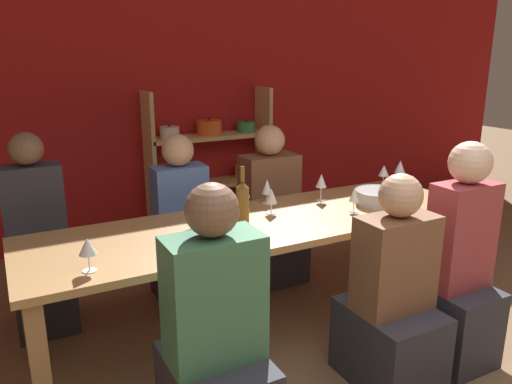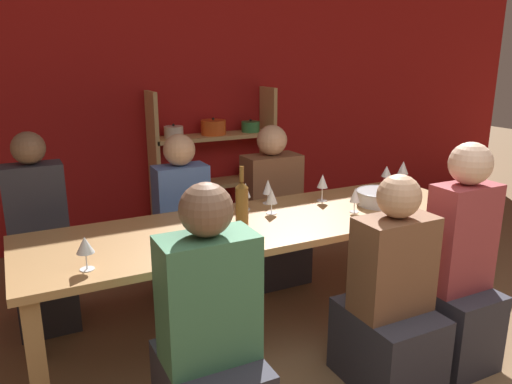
# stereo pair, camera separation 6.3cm
# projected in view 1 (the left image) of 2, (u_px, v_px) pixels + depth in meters

# --- Properties ---
(wall_back_red) EXTENTS (8.80, 0.06, 2.70)m
(wall_back_red) POSITION_uv_depth(u_px,v_px,m) (161.00, 91.00, 4.54)
(wall_back_red) COLOR #A31919
(wall_back_red) RESTS_ON ground_plane
(shelf_unit) EXTENTS (1.19, 0.30, 1.36)m
(shelf_unit) POSITION_uv_depth(u_px,v_px,m) (210.00, 172.00, 4.75)
(shelf_unit) COLOR tan
(shelf_unit) RESTS_ON ground_plane
(dining_table) EXTENTS (2.75, 0.81, 0.73)m
(dining_table) POSITION_uv_depth(u_px,v_px,m) (264.00, 233.00, 2.96)
(dining_table) COLOR #AD7F4C
(dining_table) RESTS_ON ground_plane
(mixing_bowl) EXTENTS (0.31, 0.31, 0.09)m
(mixing_bowl) POSITION_uv_depth(u_px,v_px,m) (378.00, 196.00, 3.25)
(mixing_bowl) COLOR #B7BABC
(mixing_bowl) RESTS_ON dining_table
(wine_bottle_green) EXTENTS (0.07, 0.07, 0.35)m
(wine_bottle_green) POSITION_uv_depth(u_px,v_px,m) (243.00, 203.00, 2.81)
(wine_bottle_green) COLOR brown
(wine_bottle_green) RESTS_ON dining_table
(wine_glass_empty_a) EXTENTS (0.07, 0.07, 0.16)m
(wine_glass_empty_a) POSITION_uv_depth(u_px,v_px,m) (271.00, 197.00, 3.04)
(wine_glass_empty_a) COLOR white
(wine_glass_empty_a) RESTS_ON dining_table
(wine_glass_white_a) EXTENTS (0.07, 0.07, 0.18)m
(wine_glass_white_a) POSITION_uv_depth(u_px,v_px,m) (321.00, 182.00, 3.30)
(wine_glass_white_a) COLOR white
(wine_glass_white_a) RESTS_ON dining_table
(wine_glass_red_a) EXTENTS (0.06, 0.06, 0.16)m
(wine_glass_red_a) POSITION_uv_depth(u_px,v_px,m) (354.00, 195.00, 3.08)
(wine_glass_red_a) COLOR white
(wine_glass_red_a) RESTS_ON dining_table
(wine_glass_empty_b) EXTENTS (0.08, 0.08, 0.16)m
(wine_glass_empty_b) POSITION_uv_depth(u_px,v_px,m) (88.00, 247.00, 2.23)
(wine_glass_empty_b) COLOR white
(wine_glass_empty_b) RESTS_ON dining_table
(wine_glass_white_b) EXTENTS (0.08, 0.08, 0.18)m
(wine_glass_white_b) POSITION_uv_depth(u_px,v_px,m) (400.00, 167.00, 3.71)
(wine_glass_white_b) COLOR white
(wine_glass_white_b) RESTS_ON dining_table
(wine_glass_white_c) EXTENTS (0.07, 0.07, 0.16)m
(wine_glass_white_c) POSITION_uv_depth(u_px,v_px,m) (267.00, 188.00, 3.24)
(wine_glass_white_c) COLOR white
(wine_glass_white_c) RESTS_ON dining_table
(wine_glass_red_b) EXTENTS (0.08, 0.08, 0.16)m
(wine_glass_red_b) POSITION_uv_depth(u_px,v_px,m) (384.00, 171.00, 3.66)
(wine_glass_red_b) COLOR white
(wine_glass_red_b) RESTS_ON dining_table
(wine_glass_red_c) EXTENTS (0.06, 0.06, 0.17)m
(wine_glass_red_c) POSITION_uv_depth(u_px,v_px,m) (245.00, 191.00, 3.11)
(wine_glass_red_c) COLOR white
(wine_glass_red_c) RESTS_ON dining_table
(cell_phone) EXTENTS (0.16, 0.11, 0.01)m
(cell_phone) POSITION_uv_depth(u_px,v_px,m) (196.00, 231.00, 2.75)
(cell_phone) COLOR black
(cell_phone) RESTS_ON dining_table
(person_near_a) EXTENTS (0.39, 0.49, 1.21)m
(person_near_a) POSITION_uv_depth(u_px,v_px,m) (216.00, 360.00, 2.08)
(person_near_a) COLOR #2D2D38
(person_near_a) RESTS_ON ground_plane
(person_far_a) EXTENTS (0.36, 0.45, 1.17)m
(person_far_a) POSITION_uv_depth(u_px,v_px,m) (182.00, 239.00, 3.45)
(person_far_a) COLOR #2D2D38
(person_far_a) RESTS_ON ground_plane
(person_near_b) EXTENTS (0.35, 0.44, 1.25)m
(person_near_b) POSITION_uv_depth(u_px,v_px,m) (456.00, 280.00, 2.74)
(person_near_b) COLOR #2D2D38
(person_near_b) RESTS_ON ground_plane
(person_far_b) EXTENTS (0.42, 0.53, 1.18)m
(person_far_b) POSITION_uv_depth(u_px,v_px,m) (269.00, 223.00, 3.81)
(person_far_b) COLOR #2D2D38
(person_far_b) RESTS_ON ground_plane
(person_near_c) EXTENTS (0.40, 0.50, 1.13)m
(person_near_c) POSITION_uv_depth(u_px,v_px,m) (391.00, 309.00, 2.56)
(person_near_c) COLOR #2D2D38
(person_near_c) RESTS_ON ground_plane
(person_far_c) EXTENTS (0.35, 0.44, 1.24)m
(person_far_c) POSITION_uv_depth(u_px,v_px,m) (40.00, 257.00, 3.08)
(person_far_c) COLOR #2D2D38
(person_far_c) RESTS_ON ground_plane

